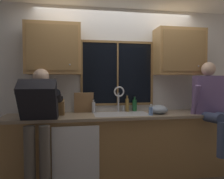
{
  "coord_description": "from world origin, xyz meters",
  "views": [
    {
      "loc": [
        -0.63,
        -3.32,
        1.41
      ],
      "look_at": [
        -0.12,
        -0.3,
        1.28
      ],
      "focal_mm": 34.02,
      "sensor_mm": 36.0,
      "label": 1
    }
  ],
  "objects_px": {
    "cutting_board": "(84,103)",
    "bottle_green_glass": "(135,105)",
    "person_sitting_on_counter": "(212,102)",
    "soap_dispenser": "(151,111)",
    "mixing_bowl": "(159,110)",
    "bottle_tall_clear": "(94,107)",
    "person_standing": "(39,117)",
    "bottle_amber_small": "(127,105)",
    "knife_block": "(60,108)"
  },
  "relations": [
    {
      "from": "soap_dispenser",
      "to": "bottle_green_glass",
      "type": "distance_m",
      "value": 0.44
    },
    {
      "from": "bottle_amber_small",
      "to": "person_sitting_on_counter",
      "type": "bearing_deg",
      "value": -23.11
    },
    {
      "from": "person_standing",
      "to": "bottle_green_glass",
      "type": "height_order",
      "value": "person_standing"
    },
    {
      "from": "bottle_amber_small",
      "to": "knife_block",
      "type": "bearing_deg",
      "value": -169.53
    },
    {
      "from": "bottle_green_glass",
      "to": "bottle_amber_small",
      "type": "xyz_separation_m",
      "value": [
        -0.13,
        -0.02,
        0.01
      ]
    },
    {
      "from": "cutting_board",
      "to": "bottle_tall_clear",
      "type": "distance_m",
      "value": 0.17
    },
    {
      "from": "bottle_green_glass",
      "to": "bottle_amber_small",
      "type": "distance_m",
      "value": 0.13
    },
    {
      "from": "bottle_green_glass",
      "to": "cutting_board",
      "type": "bearing_deg",
      "value": -178.72
    },
    {
      "from": "person_standing",
      "to": "mixing_bowl",
      "type": "relative_size",
      "value": 5.82
    },
    {
      "from": "knife_block",
      "to": "bottle_green_glass",
      "type": "height_order",
      "value": "knife_block"
    },
    {
      "from": "person_standing",
      "to": "cutting_board",
      "type": "relative_size",
      "value": 5.0
    },
    {
      "from": "cutting_board",
      "to": "bottle_green_glass",
      "type": "height_order",
      "value": "cutting_board"
    },
    {
      "from": "knife_block",
      "to": "soap_dispenser",
      "type": "bearing_deg",
      "value": -9.65
    },
    {
      "from": "person_standing",
      "to": "bottle_green_glass",
      "type": "bearing_deg",
      "value": 21.94
    },
    {
      "from": "soap_dispenser",
      "to": "bottle_tall_clear",
      "type": "height_order",
      "value": "bottle_tall_clear"
    },
    {
      "from": "person_standing",
      "to": "person_sitting_on_counter",
      "type": "height_order",
      "value": "person_sitting_on_counter"
    },
    {
      "from": "bottle_amber_small",
      "to": "bottle_green_glass",
      "type": "bearing_deg",
      "value": 9.5
    },
    {
      "from": "cutting_board",
      "to": "bottle_amber_small",
      "type": "xyz_separation_m",
      "value": [
        0.68,
        -0.0,
        -0.04
      ]
    },
    {
      "from": "knife_block",
      "to": "bottle_amber_small",
      "type": "bearing_deg",
      "value": 10.47
    },
    {
      "from": "person_sitting_on_counter",
      "to": "cutting_board",
      "type": "distance_m",
      "value": 1.88
    },
    {
      "from": "person_sitting_on_counter",
      "to": "mixing_bowl",
      "type": "xyz_separation_m",
      "value": [
        -0.73,
        0.2,
        -0.12
      ]
    },
    {
      "from": "soap_dispenser",
      "to": "bottle_green_glass",
      "type": "bearing_deg",
      "value": 105.44
    },
    {
      "from": "knife_block",
      "to": "soap_dispenser",
      "type": "xyz_separation_m",
      "value": [
        1.26,
        -0.21,
        -0.05
      ]
    },
    {
      "from": "bottle_tall_clear",
      "to": "bottle_amber_small",
      "type": "height_order",
      "value": "bottle_amber_small"
    },
    {
      "from": "person_sitting_on_counter",
      "to": "bottle_tall_clear",
      "type": "distance_m",
      "value": 1.73
    },
    {
      "from": "soap_dispenser",
      "to": "bottle_tall_clear",
      "type": "bearing_deg",
      "value": 155.1
    },
    {
      "from": "mixing_bowl",
      "to": "knife_block",
      "type": "bearing_deg",
      "value": 176.33
    },
    {
      "from": "person_standing",
      "to": "cutting_board",
      "type": "bearing_deg",
      "value": 43.28
    },
    {
      "from": "person_sitting_on_counter",
      "to": "bottle_green_glass",
      "type": "height_order",
      "value": "person_sitting_on_counter"
    },
    {
      "from": "person_standing",
      "to": "person_sitting_on_counter",
      "type": "relative_size",
      "value": 1.24
    },
    {
      "from": "person_sitting_on_counter",
      "to": "soap_dispenser",
      "type": "bearing_deg",
      "value": 174.75
    },
    {
      "from": "bottle_tall_clear",
      "to": "bottle_amber_small",
      "type": "xyz_separation_m",
      "value": [
        0.53,
        0.04,
        0.02
      ]
    },
    {
      "from": "cutting_board",
      "to": "bottle_green_glass",
      "type": "xyz_separation_m",
      "value": [
        0.81,
        0.02,
        -0.05
      ]
    },
    {
      "from": "person_sitting_on_counter",
      "to": "bottle_green_glass",
      "type": "xyz_separation_m",
      "value": [
        -1.01,
        0.51,
        -0.09
      ]
    },
    {
      "from": "person_sitting_on_counter",
      "to": "knife_block",
      "type": "height_order",
      "value": "person_sitting_on_counter"
    },
    {
      "from": "cutting_board",
      "to": "bottle_green_glass",
      "type": "relative_size",
      "value": 1.31
    },
    {
      "from": "cutting_board",
      "to": "person_standing",
      "type": "bearing_deg",
      "value": -136.72
    },
    {
      "from": "person_standing",
      "to": "bottle_green_glass",
      "type": "relative_size",
      "value": 6.56
    },
    {
      "from": "mixing_bowl",
      "to": "bottle_green_glass",
      "type": "xyz_separation_m",
      "value": [
        -0.28,
        0.3,
        0.04
      ]
    },
    {
      "from": "person_standing",
      "to": "bottle_amber_small",
      "type": "relative_size",
      "value": 5.91
    },
    {
      "from": "person_standing",
      "to": "knife_block",
      "type": "xyz_separation_m",
      "value": [
        0.23,
        0.34,
        0.07
      ]
    },
    {
      "from": "knife_block",
      "to": "cutting_board",
      "type": "distance_m",
      "value": 0.39
    },
    {
      "from": "mixing_bowl",
      "to": "soap_dispenser",
      "type": "distance_m",
      "value": 0.21
    },
    {
      "from": "knife_block",
      "to": "bottle_tall_clear",
      "type": "bearing_deg",
      "value": 16.79
    },
    {
      "from": "person_standing",
      "to": "cutting_board",
      "type": "xyz_separation_m",
      "value": [
        0.57,
        0.54,
        0.11
      ]
    },
    {
      "from": "mixing_bowl",
      "to": "bottle_tall_clear",
      "type": "height_order",
      "value": "bottle_tall_clear"
    },
    {
      "from": "soap_dispenser",
      "to": "mixing_bowl",
      "type": "bearing_deg",
      "value": 36.9
    },
    {
      "from": "person_standing",
      "to": "mixing_bowl",
      "type": "xyz_separation_m",
      "value": [
        1.66,
        0.25,
        0.02
      ]
    },
    {
      "from": "cutting_board",
      "to": "person_sitting_on_counter",
      "type": "bearing_deg",
      "value": -15.06
    },
    {
      "from": "person_standing",
      "to": "bottle_tall_clear",
      "type": "relative_size",
      "value": 7.39
    }
  ]
}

